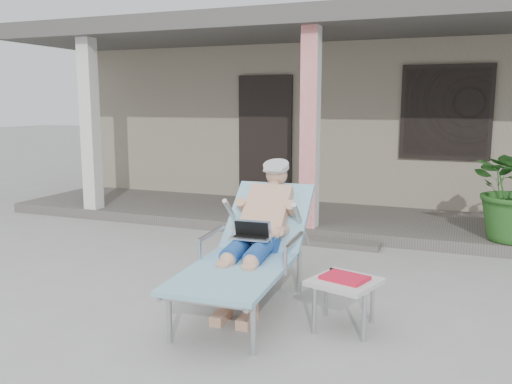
% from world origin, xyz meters
% --- Properties ---
extents(ground, '(60.00, 60.00, 0.00)m').
position_xyz_m(ground, '(0.00, 0.00, 0.00)').
color(ground, '#9E9E99').
rests_on(ground, ground).
extents(house, '(10.40, 5.40, 3.30)m').
position_xyz_m(house, '(0.00, 6.50, 1.67)').
color(house, gray).
rests_on(house, ground).
extents(porch_deck, '(10.00, 2.00, 0.15)m').
position_xyz_m(porch_deck, '(0.00, 3.00, 0.07)').
color(porch_deck, '#605B56').
rests_on(porch_deck, ground).
extents(porch_overhang, '(10.00, 2.30, 2.85)m').
position_xyz_m(porch_overhang, '(0.00, 2.95, 2.79)').
color(porch_overhang, silver).
rests_on(porch_overhang, porch_deck).
extents(porch_step, '(2.00, 0.30, 0.07)m').
position_xyz_m(porch_step, '(0.00, 1.85, 0.04)').
color(porch_step, '#605B56').
rests_on(porch_step, ground).
extents(lounger, '(0.87, 2.08, 1.33)m').
position_xyz_m(lounger, '(0.19, -0.35, 0.82)').
color(lounger, '#B7B7BC').
rests_on(lounger, ground).
extents(side_table, '(0.61, 0.61, 0.44)m').
position_xyz_m(side_table, '(1.08, -0.62, 0.37)').
color(side_table, beige).
rests_on(side_table, ground).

